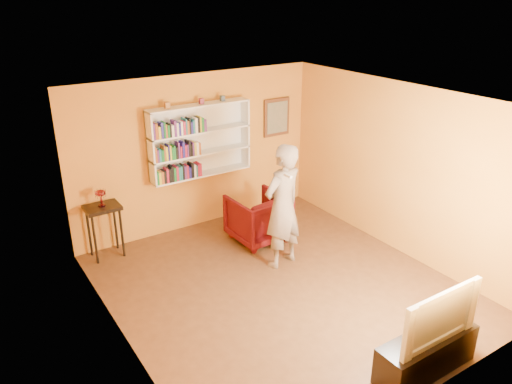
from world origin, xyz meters
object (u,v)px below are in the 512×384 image
armchair (258,218)px  television (433,313)px  bookshelf (199,140)px  ruby_lustre (101,195)px  person (282,206)px  tv_cabinet (426,354)px  console_table (103,215)px

armchair → television: bearing=85.5°
bookshelf → television: bookshelf is taller
ruby_lustre → armchair: bearing=-20.2°
bookshelf → person: bearing=-77.9°
ruby_lustre → tv_cabinet: ruby_lustre is taller
ruby_lustre → television: (2.15, -4.50, -0.28)m
armchair → person: bearing=79.3°
console_table → ruby_lustre: bearing=116.6°
console_table → tv_cabinet: console_table is taller
bookshelf → tv_cabinet: bookshelf is taller
console_table → ruby_lustre: (-0.00, 0.00, 0.34)m
ruby_lustre → television: ruby_lustre is taller
console_table → television: 4.99m
bookshelf → console_table: size_ratio=2.08×
armchair → tv_cabinet: (-0.17, -3.65, -0.18)m
tv_cabinet → armchair: bearing=87.4°
bookshelf → armchair: size_ratio=2.03×
person → ruby_lustre: bearing=-50.3°
person → tv_cabinet: bearing=77.2°
armchair → television: television is taller
bookshelf → console_table: 1.99m
tv_cabinet → bookshelf: bearing=94.5°
tv_cabinet → television: size_ratio=1.14×
console_table → television: television is taller
bookshelf → ruby_lustre: bearing=-174.9°
console_table → tv_cabinet: (2.15, -4.50, -0.49)m
console_table → armchair: console_table is taller
person → bookshelf: bearing=-90.0°
person → armchair: bearing=-111.0°
ruby_lustre → person: size_ratio=0.14×
console_table → ruby_lustre: 0.34m
armchair → person: 1.04m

